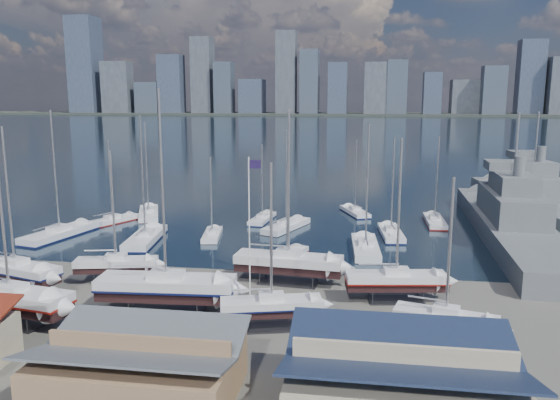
% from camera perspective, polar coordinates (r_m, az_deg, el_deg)
% --- Properties ---
extents(ground, '(1400.00, 1400.00, 0.00)m').
position_cam_1_polar(ground, '(51.20, -7.27, -10.67)').
color(ground, '#605E59').
rests_on(ground, ground).
extents(water, '(1400.00, 600.00, 0.40)m').
position_cam_1_polar(water, '(356.58, 6.50, 7.52)').
color(water, '#1B313E').
rests_on(water, ground).
extents(far_shore, '(1400.00, 80.00, 2.20)m').
position_cam_1_polar(far_shore, '(616.23, 7.45, 8.88)').
color(far_shore, '#2D332D').
rests_on(far_shore, ground).
extents(skyline, '(639.14, 43.80, 107.69)m').
position_cam_1_polar(skyline, '(610.31, 6.77, 12.44)').
color(skyline, '#475166').
rests_on(skyline, far_shore).
extents(shed_grey, '(12.60, 8.40, 4.17)m').
position_cam_1_polar(shed_grey, '(36.55, -14.46, -16.32)').
color(shed_grey, '#8C6B4C').
rests_on(shed_grey, ground).
extents(shed_blue, '(13.65, 9.45, 4.71)m').
position_cam_1_polar(shed_blue, '(33.99, 12.61, -17.90)').
color(shed_blue, '#BFB293').
rests_on(shed_blue, ground).
extents(sailboat_cradle_0, '(10.25, 5.47, 15.95)m').
position_cam_1_polar(sailboat_cradle_0, '(59.24, -25.94, -6.61)').
color(sailboat_cradle_0, '#2D2D33').
rests_on(sailboat_cradle_0, ground).
extents(sailboat_cradle_1, '(11.31, 4.86, 17.57)m').
position_cam_1_polar(sailboat_cradle_1, '(51.10, -26.39, -9.21)').
color(sailboat_cradle_1, '#2D2D33').
rests_on(sailboat_cradle_1, ground).
extents(sailboat_cradle_2, '(8.46, 3.94, 13.53)m').
position_cam_1_polar(sailboat_cradle_2, '(58.09, -16.73, -6.42)').
color(sailboat_cradle_2, '#2D2D33').
rests_on(sailboat_cradle_2, ground).
extents(sailboat_cradle_3, '(12.31, 4.15, 19.31)m').
position_cam_1_polar(sailboat_cradle_3, '(49.31, -11.79, -8.88)').
color(sailboat_cradle_3, '#2D2D33').
rests_on(sailboat_cradle_3, ground).
extents(sailboat_cradle_4, '(11.04, 4.00, 17.52)m').
position_cam_1_polar(sailboat_cradle_4, '(55.44, 0.90, -6.55)').
color(sailboat_cradle_4, '#2D2D33').
rests_on(sailboat_cradle_4, ground).
extents(sailboat_cradle_5, '(8.62, 4.37, 13.61)m').
position_cam_1_polar(sailboat_cradle_5, '(44.97, -0.90, -11.00)').
color(sailboat_cradle_5, '#2D2D33').
rests_on(sailboat_cradle_5, ground).
extents(sailboat_cradle_6, '(9.57, 3.94, 15.09)m').
position_cam_1_polar(sailboat_cradle_6, '(51.80, 12.04, -8.19)').
color(sailboat_cradle_6, '#2D2D33').
rests_on(sailboat_cradle_6, ground).
extents(sailboat_cradle_7, '(8.01, 4.12, 12.84)m').
position_cam_1_polar(sailboat_cradle_7, '(44.43, 16.92, -11.79)').
color(sailboat_cradle_7, '#2D2D33').
rests_on(sailboat_cradle_7, ground).
extents(sailboat_moored_0, '(5.89, 12.38, 17.84)m').
position_cam_1_polar(sailboat_moored_0, '(79.48, -22.02, -3.43)').
color(sailboat_moored_0, black).
rests_on(sailboat_moored_0, water).
extents(sailboat_moored_1, '(6.11, 8.95, 13.12)m').
position_cam_1_polar(sailboat_moored_1, '(85.69, -17.09, -2.14)').
color(sailboat_moored_1, black).
rests_on(sailboat_moored_1, water).
extents(sailboat_moored_2, '(6.44, 10.68, 15.61)m').
position_cam_1_polar(sailboat_moored_2, '(88.95, -13.56, -1.50)').
color(sailboat_moored_2, black).
rests_on(sailboat_moored_2, water).
extents(sailboat_moored_3, '(4.62, 11.81, 17.19)m').
position_cam_1_polar(sailboat_moored_3, '(73.51, -13.88, -4.05)').
color(sailboat_moored_3, black).
rests_on(sailboat_moored_3, water).
extents(sailboat_moored_4, '(3.29, 7.82, 11.45)m').
position_cam_1_polar(sailboat_moored_4, '(74.13, -7.10, -3.68)').
color(sailboat_moored_4, black).
rests_on(sailboat_moored_4, water).
extents(sailboat_moored_5, '(3.13, 8.41, 12.28)m').
position_cam_1_polar(sailboat_moored_5, '(83.20, -1.86, -2.04)').
color(sailboat_moored_5, black).
rests_on(sailboat_moored_5, water).
extents(sailboat_moored_6, '(4.43, 8.22, 11.84)m').
position_cam_1_polar(sailboat_moored_6, '(63.89, 0.76, -5.95)').
color(sailboat_moored_6, black).
rests_on(sailboat_moored_6, water).
extents(sailboat_moored_7, '(6.13, 10.23, 14.94)m').
position_cam_1_polar(sailboat_moored_7, '(78.11, 0.66, -2.87)').
color(sailboat_moored_7, black).
rests_on(sailboat_moored_7, water).
extents(sailboat_moored_8, '(5.26, 8.74, 12.64)m').
position_cam_1_polar(sailboat_moored_8, '(89.08, 7.82, -1.29)').
color(sailboat_moored_8, black).
rests_on(sailboat_moored_8, water).
extents(sailboat_moored_9, '(3.69, 11.01, 16.38)m').
position_cam_1_polar(sailboat_moored_9, '(67.79, 8.91, -5.09)').
color(sailboat_moored_9, black).
rests_on(sailboat_moored_9, water).
extents(sailboat_moored_10, '(3.51, 9.64, 14.10)m').
position_cam_1_polar(sailboat_moored_10, '(75.75, 11.51, -3.52)').
color(sailboat_moored_10, black).
rests_on(sailboat_moored_10, water).
extents(sailboat_moored_11, '(2.60, 9.17, 13.69)m').
position_cam_1_polar(sailboat_moored_11, '(84.55, 15.86, -2.25)').
color(sailboat_moored_11, black).
rests_on(sailboat_moored_11, water).
extents(naval_ship_east, '(9.94, 49.43, 18.42)m').
position_cam_1_polar(naval_ship_east, '(79.81, 22.91, -2.43)').
color(naval_ship_east, '#595E63').
rests_on(naval_ship_east, water).
extents(naval_ship_west, '(11.54, 44.43, 17.95)m').
position_cam_1_polar(naval_ship_west, '(100.67, 24.77, -0.02)').
color(naval_ship_west, '#595E63').
rests_on(naval_ship_west, water).
extents(car_a, '(1.92, 4.17, 1.38)m').
position_cam_1_polar(car_a, '(45.21, -16.60, -13.06)').
color(car_a, gray).
rests_on(car_a, ground).
extents(car_b, '(4.81, 1.92, 1.56)m').
position_cam_1_polar(car_b, '(43.29, -17.69, -14.09)').
color(car_b, gray).
rests_on(car_b, ground).
extents(car_c, '(2.51, 5.13, 1.40)m').
position_cam_1_polar(car_c, '(41.22, -11.01, -15.18)').
color(car_c, gray).
rests_on(car_c, ground).
extents(car_d, '(3.12, 5.36, 1.46)m').
position_cam_1_polar(car_d, '(41.32, 4.90, -14.91)').
color(car_d, gray).
rests_on(car_d, ground).
extents(flagpole, '(1.16, 0.12, 13.22)m').
position_cam_1_polar(flagpole, '(50.77, -3.13, -1.70)').
color(flagpole, white).
rests_on(flagpole, ground).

